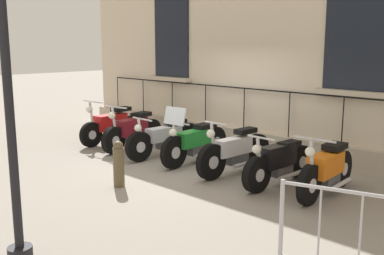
% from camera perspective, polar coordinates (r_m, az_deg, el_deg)
% --- Properties ---
extents(ground_plane, '(60.00, 60.00, 0.00)m').
position_cam_1_polar(ground_plane, '(9.51, -0.36, -4.81)').
color(ground_plane, gray).
extents(building_facade, '(0.82, 11.70, 6.10)m').
position_cam_1_polar(building_facade, '(10.91, 8.16, 12.84)').
color(building_facade, beige).
rests_on(building_facade, ground_plane).
extents(motorcycle_red, '(2.02, 0.70, 1.14)m').
position_cam_1_polar(motorcycle_red, '(11.76, -10.08, 0.25)').
color(motorcycle_red, black).
rests_on(motorcycle_red, ground_plane).
extents(motorcycle_maroon, '(1.99, 0.69, 1.11)m').
position_cam_1_polar(motorcycle_maroon, '(11.00, -7.49, -0.49)').
color(motorcycle_maroon, black).
rests_on(motorcycle_maroon, ground_plane).
extents(motorcycle_silver, '(2.18, 0.65, 0.94)m').
position_cam_1_polar(motorcycle_silver, '(10.23, -3.38, -1.34)').
color(motorcycle_silver, black).
rests_on(motorcycle_silver, ground_plane).
extents(motorcycle_green, '(2.04, 0.66, 1.27)m').
position_cam_1_polar(motorcycle_green, '(9.62, 0.38, -1.88)').
color(motorcycle_green, black).
rests_on(motorcycle_green, ground_plane).
extents(motorcycle_white, '(2.04, 0.55, 1.09)m').
position_cam_1_polar(motorcycle_white, '(8.89, 5.45, -3.09)').
color(motorcycle_white, black).
rests_on(motorcycle_white, ground_plane).
extents(motorcycle_black, '(1.92, 0.58, 0.96)m').
position_cam_1_polar(motorcycle_black, '(8.28, 10.97, -4.39)').
color(motorcycle_black, black).
rests_on(motorcycle_black, ground_plane).
extents(motorcycle_orange, '(1.92, 0.72, 1.07)m').
position_cam_1_polar(motorcycle_orange, '(7.90, 16.67, -5.21)').
color(motorcycle_orange, black).
rests_on(motorcycle_orange, ground_plane).
extents(lamppost, '(0.28, 0.28, 5.16)m').
position_cam_1_polar(lamppost, '(5.20, -22.74, 10.71)').
color(lamppost, black).
rests_on(lamppost, ground_plane).
extents(crowd_barrier, '(0.63, 2.07, 1.05)m').
position_cam_1_polar(crowd_barrier, '(5.09, 22.93, -12.96)').
color(crowd_barrier, '#B7B7BF').
rests_on(crowd_barrier, ground_plane).
extents(bollard, '(0.20, 0.20, 0.84)m').
position_cam_1_polar(bollard, '(8.14, -9.28, -4.55)').
color(bollard, brown).
rests_on(bollard, ground_plane).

